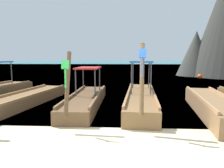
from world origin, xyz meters
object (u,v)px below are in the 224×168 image
at_px(longtail_boat_yellow_ribbon, 24,100).
at_px(longtail_boat_blue_ribbon, 141,98).
at_px(longtail_boat_green_ribbon, 86,99).
at_px(longtail_boat_violet_ribbon, 213,106).
at_px(mooring_buoy_near, 200,76).

xyz_separation_m(longtail_boat_yellow_ribbon, longtail_boat_blue_ribbon, (5.13, 0.24, 0.09)).
xyz_separation_m(longtail_boat_green_ribbon, longtail_boat_violet_ribbon, (4.87, -1.03, 0.02)).
relative_size(longtail_boat_blue_ribbon, mooring_buoy_near, 13.74).
bearing_deg(longtail_boat_green_ribbon, longtail_boat_violet_ribbon, -11.92).
height_order(longtail_boat_yellow_ribbon, longtail_boat_violet_ribbon, longtail_boat_yellow_ribbon).
distance_m(longtail_boat_green_ribbon, longtail_boat_blue_ribbon, 2.37).
height_order(longtail_boat_green_ribbon, mooring_buoy_near, longtail_boat_green_ribbon).
relative_size(longtail_boat_green_ribbon, mooring_buoy_near, 12.28).
xyz_separation_m(longtail_boat_yellow_ribbon, longtail_boat_green_ribbon, (2.78, -0.01, 0.05)).
bearing_deg(longtail_boat_blue_ribbon, mooring_buoy_near, 59.90).
distance_m(longtail_boat_yellow_ribbon, longtail_boat_violet_ribbon, 7.72).
bearing_deg(longtail_boat_violet_ribbon, longtail_boat_yellow_ribbon, 172.25).
bearing_deg(longtail_boat_green_ribbon, longtail_boat_blue_ribbon, 6.20).
relative_size(longtail_boat_green_ribbon, longtail_boat_violet_ribbon, 1.00).
distance_m(longtail_boat_green_ribbon, longtail_boat_violet_ribbon, 4.97).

